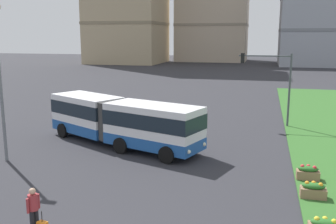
{
  "coord_description": "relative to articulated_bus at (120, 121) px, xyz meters",
  "views": [
    {
      "loc": [
        5.77,
        -9.08,
        7.1
      ],
      "look_at": [
        -0.27,
        14.79,
        2.2
      ],
      "focal_mm": 41.04,
      "sensor_mm": 36.0,
      "label": 1
    }
  ],
  "objects": [
    {
      "name": "flower_planter_3",
      "position": [
        11.36,
        -3.71,
        -1.23
      ],
      "size": [
        1.1,
        0.56,
        0.74
      ],
      "color": "#937051",
      "rests_on": "grass_median"
    },
    {
      "name": "traffic_light_far_right",
      "position": [
        9.61,
        8.09,
        2.34
      ],
      "size": [
        4.06,
        0.28,
        5.76
      ],
      "color": "#474C51",
      "rests_on": "ground"
    },
    {
      "name": "flower_planter_2",
      "position": [
        11.36,
        -6.0,
        -1.23
      ],
      "size": [
        1.1,
        0.56,
        0.74
      ],
      "color": "#937051",
      "rests_on": "grass_median"
    },
    {
      "name": "streetlight_left",
      "position": [
        -5.22,
        -4.69,
        3.15
      ],
      "size": [
        0.7,
        0.28,
        8.71
      ],
      "color": "slate",
      "rests_on": "ground"
    },
    {
      "name": "pedestrian_crossing",
      "position": [
        1.15,
        -11.64,
        -0.65
      ],
      "size": [
        0.36,
        0.56,
        1.74
      ],
      "color": "black",
      "rests_on": "ground"
    },
    {
      "name": "articulated_bus",
      "position": [
        0.0,
        0.0,
        0.0
      ],
      "size": [
        11.75,
        6.99,
        3.0
      ],
      "color": "white",
      "rests_on": "ground"
    }
  ]
}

